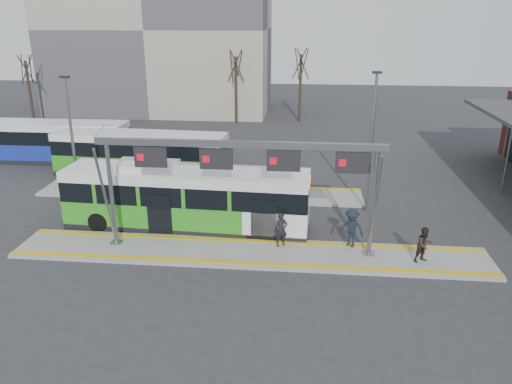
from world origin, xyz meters
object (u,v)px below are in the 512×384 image
hero_bus (186,199)px  passenger_a (281,230)px  gantry (242,164)px  passenger_c (351,228)px  passenger_b (424,245)px

hero_bus → passenger_a: hero_bus is taller
gantry → passenger_a: 3.81m
hero_bus → passenger_c: 8.52m
gantry → hero_bus: (-3.25, 2.58, -2.72)m
passenger_a → passenger_c: 3.30m
gantry → passenger_a: bearing=16.5°
hero_bus → passenger_b: (11.41, -3.03, -0.61)m
gantry → passenger_c: size_ratio=6.88×
hero_bus → passenger_b: 11.82m
gantry → hero_bus: 4.96m
gantry → passenger_a: gantry is taller
gantry → passenger_b: gantry is taller
passenger_b → passenger_c: (-3.09, 1.25, 0.13)m
passenger_c → hero_bus: bearing=-166.6°
hero_bus → gantry: bearing=-35.7°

